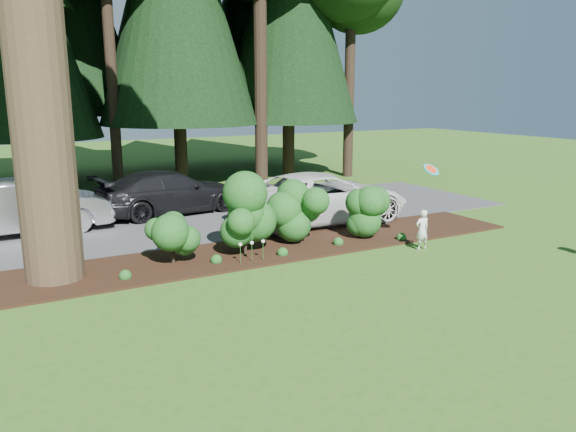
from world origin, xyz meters
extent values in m
plane|color=#2A5719|center=(0.00, 0.00, 0.00)|extent=(80.00, 80.00, 0.00)
cube|color=black|center=(0.00, 3.25, 0.03)|extent=(16.00, 2.50, 0.05)
cube|color=#38383A|center=(0.00, 7.50, 0.01)|extent=(22.00, 6.00, 0.03)
sphere|color=#154718|center=(-2.00, 3.20, 0.66)|extent=(1.08, 1.08, 1.08)
cylinder|color=black|center=(-2.00, 3.20, 0.15)|extent=(0.08, 0.08, 0.30)
sphere|color=#154718|center=(-0.20, 3.00, 0.94)|extent=(1.35, 1.35, 1.35)
cylinder|color=black|center=(-0.20, 3.00, 0.15)|extent=(0.08, 0.08, 0.30)
sphere|color=#154718|center=(1.60, 3.30, 0.83)|extent=(1.26, 1.26, 1.26)
cylinder|color=black|center=(1.60, 3.30, 0.15)|extent=(0.08, 0.08, 0.30)
sphere|color=#154718|center=(3.40, 3.10, 0.72)|extent=(1.17, 1.17, 1.17)
cylinder|color=black|center=(3.40, 3.10, 0.15)|extent=(0.08, 0.08, 0.30)
cylinder|color=#154718|center=(-0.60, 2.40, 0.25)|extent=(0.01, 0.01, 0.50)
sphere|color=white|center=(-0.60, 2.40, 0.52)|extent=(0.09, 0.09, 0.09)
cylinder|color=#154718|center=(-0.30, 2.40, 0.25)|extent=(0.01, 0.01, 0.50)
sphere|color=white|center=(-0.30, 2.40, 0.52)|extent=(0.09, 0.09, 0.09)
cylinder|color=#154718|center=(0.00, 2.40, 0.25)|extent=(0.01, 0.01, 0.50)
sphere|color=white|center=(0.00, 2.40, 0.52)|extent=(0.09, 0.09, 0.09)
cylinder|color=black|center=(-4.00, 15.00, 5.25)|extent=(0.50, 0.50, 10.50)
cylinder|color=black|center=(-1.00, 13.50, 4.38)|extent=(0.50, 0.50, 8.75)
cylinder|color=black|center=(2.00, 14.50, 5.60)|extent=(0.50, 0.50, 11.20)
cylinder|color=black|center=(5.00, 15.50, 4.72)|extent=(0.50, 0.50, 9.45)
cylinder|color=black|center=(7.50, 14.00, 5.42)|extent=(0.50, 0.50, 10.85)
cylinder|color=black|center=(10.00, 16.00, 4.90)|extent=(0.50, 0.50, 9.80)
cylinder|color=black|center=(-2.50, 18.00, 5.25)|extent=(0.50, 0.50, 10.50)
cylinder|color=black|center=(3.50, 19.00, 5.95)|extent=(0.50, 0.50, 11.90)
cylinder|color=black|center=(8.50, 18.50, 5.07)|extent=(0.50, 0.50, 10.15)
cone|color=black|center=(8.50, 18.50, 7.98)|extent=(6.38, 6.38, 10.88)
imported|color=silver|center=(-4.86, 8.12, 0.82)|extent=(4.82, 1.83, 1.57)
imported|color=silver|center=(3.53, 5.33, 0.81)|extent=(5.68, 2.69, 1.57)
imported|color=black|center=(-0.30, 8.85, 0.75)|extent=(5.22, 2.70, 1.45)
imported|color=silver|center=(4.13, 1.39, 0.54)|extent=(0.41, 0.29, 1.07)
cylinder|color=teal|center=(4.51, 1.58, 2.07)|extent=(0.47, 0.38, 0.32)
cylinder|color=#FF3715|center=(4.51, 1.58, 2.08)|extent=(0.33, 0.27, 0.22)
camera|label=1|loc=(-5.77, -9.39, 4.05)|focal=35.00mm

